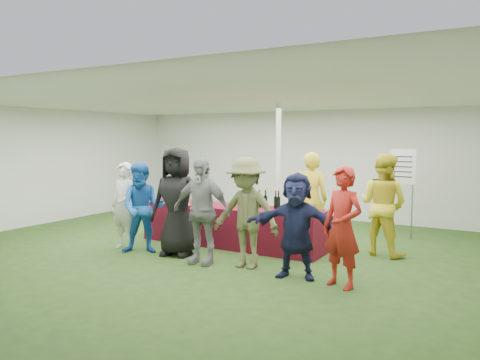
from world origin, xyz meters
The scene contains 18 objects.
ground centered at (0.00, 0.00, 0.00)m, with size 60.00×60.00×0.00m, color #284719.
tent centered at (0.50, 1.20, 1.35)m, with size 10.00×10.00×10.00m.
serving_table centered at (-0.02, 0.25, 0.38)m, with size 3.60×0.80×0.75m, color maroon.
wine_bottles centered at (0.59, 0.39, 0.87)m, with size 0.72×0.13×0.32m.
wine_glasses centered at (-0.48, 0.01, 0.86)m, with size 2.71×0.13×0.16m.
water_bottle centered at (0.02, 0.33, 0.85)m, with size 0.07×0.07×0.23m.
bar_towel centered at (1.53, 0.30, 0.77)m, with size 0.25×0.18×0.03m, color white.
dump_bucket centered at (1.62, 0.03, 0.84)m, with size 0.24×0.24×0.18m, color slate.
wine_list_sign centered at (2.62, 2.52, 1.32)m, with size 0.50×0.03×1.80m.
staff_pourer centered at (1.28, 0.95, 0.88)m, with size 0.64×0.42×1.77m, color gold.
staff_back centered at (2.61, 0.99, 0.88)m, with size 0.86×0.67×1.77m, color gold.
customer_0 centered at (-1.55, -0.95, 0.79)m, with size 0.58×0.38×1.59m, color silver.
customer_1 centered at (-1.07, -1.00, 0.80)m, with size 0.78×0.60×1.60m, color blue.
customer_2 centered at (-0.46, -0.82, 0.93)m, with size 0.91×0.59×1.87m, color black.
customer_3 centered at (0.21, -1.05, 0.86)m, with size 1.01×0.42×1.73m, color gray.
customer_4 centered at (0.96, -0.89, 0.86)m, with size 1.12×0.64×1.73m, color brown.
customer_5 centered at (1.85, -0.99, 0.77)m, with size 1.42×0.45×1.54m, color #161B3B.
customer_6 centered at (2.56, -1.07, 0.83)m, with size 0.60×0.40×1.65m, color #A21D15.
Camera 1 is at (4.51, -7.15, 2.05)m, focal length 35.00 mm.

